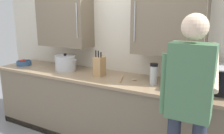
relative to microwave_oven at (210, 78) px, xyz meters
name	(u,v)px	position (x,y,z in m)	size (l,w,h in m)	color
back_wall_tiled	(116,30)	(-1.28, 0.30, 0.44)	(4.16, 0.44, 2.86)	beige
counter_unit	(104,108)	(-1.28, -0.04, -0.59)	(3.41, 0.70, 0.90)	#756651
microwave_oven	(210,78)	(0.00, 0.00, 0.00)	(0.57, 0.39, 0.27)	#B7BABF
thermos_flask	(154,74)	(-0.59, -0.06, -0.01)	(0.09, 0.09, 0.25)	#B7BABF
knife_block	(99,66)	(-1.33, -0.06, -0.01)	(0.11, 0.15, 0.34)	tan
stock_pot	(65,63)	(-1.91, -0.05, -0.03)	(0.39, 0.30, 0.25)	#B7BABF
wooden_spoon	(127,79)	(-0.93, -0.05, -0.13)	(0.24, 0.25, 0.02)	tan
fruit_bowl	(24,62)	(-2.73, -0.10, -0.09)	(0.23, 0.23, 0.10)	#335684
person_figure	(189,101)	(-0.08, -0.72, -0.02)	(0.44, 0.53, 1.71)	#282D3D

